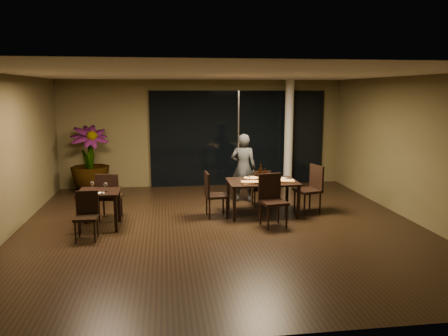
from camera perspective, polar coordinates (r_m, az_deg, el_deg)
ground at (r=8.82m, az=-0.28°, el=-7.70°), size 8.00×8.00×0.00m
wall_back at (r=12.48m, az=-2.74°, el=4.56°), size 8.00×0.10×3.00m
wall_front at (r=4.57m, az=6.42°, el=-5.04°), size 8.00×0.10×3.00m
wall_left at (r=8.91m, az=-27.07°, el=1.28°), size 0.10×8.00×3.00m
wall_right at (r=9.87m, az=23.74°, el=2.27°), size 0.10×8.00×3.00m
ceiling at (r=8.41m, az=-0.30°, el=12.30°), size 8.00×8.00×0.04m
window_panel at (r=12.54m, az=1.87°, el=3.90°), size 5.00×0.06×2.70m
column at (r=12.54m, az=8.45°, el=4.48°), size 0.24×0.24×3.00m
main_table at (r=9.58m, az=5.02°, el=-2.13°), size 1.50×1.00×0.75m
side_table at (r=8.97m, az=-15.97°, el=-3.67°), size 0.80×0.80×0.75m
chair_main_far at (r=10.25m, az=4.89°, el=-2.40°), size 0.42×0.42×0.87m
chair_main_near at (r=8.84m, az=6.27°, el=-3.79°), size 0.56×0.56×1.04m
chair_main_left at (r=9.37m, az=-1.52°, el=-3.17°), size 0.49×0.49×0.98m
chair_main_right at (r=9.91m, az=11.34°, el=-2.36°), size 0.60×0.60×1.06m
chair_side_far at (r=9.42m, az=-14.81°, el=-3.32°), size 0.52×0.52×1.01m
chair_side_near at (r=8.40m, az=-17.51°, el=-5.59°), size 0.41×0.41×0.88m
diner at (r=10.68m, az=2.54°, el=0.03°), size 0.65×0.53×1.67m
potted_plant at (r=12.02m, az=-17.13°, el=1.01°), size 1.26×1.26×1.79m
pizza_board_left at (r=9.32m, az=3.76°, el=-1.94°), size 0.55×0.38×0.01m
pizza_board_right at (r=9.50m, az=7.57°, el=-1.77°), size 0.58×0.38×0.01m
oblong_pizza_left at (r=9.31m, az=3.76°, el=-1.84°), size 0.48×0.24×0.02m
oblong_pizza_right at (r=9.50m, az=7.57°, el=-1.67°), size 0.53×0.31×0.02m
round_pizza at (r=9.83m, az=3.57°, el=-1.31°), size 0.33×0.33×0.01m
bottle_a at (r=9.55m, az=4.69°, el=-0.85°), size 0.06×0.06×0.28m
bottle_b at (r=9.55m, az=5.35°, el=-0.86°), size 0.06×0.06×0.28m
bottle_c at (r=9.67m, az=4.80°, el=-0.51°), size 0.08×0.08×0.35m
tumbler_left at (r=9.58m, az=3.20°, el=-1.38°), size 0.07×0.07×0.09m
tumbler_right at (r=9.76m, az=5.88°, el=-1.19°), size 0.08×0.08×0.09m
napkin_near at (r=9.60m, az=8.15°, el=-1.67°), size 0.20×0.16×0.01m
napkin_far at (r=9.86m, az=7.81°, el=-1.34°), size 0.20×0.16×0.01m
wine_glass_a at (r=8.98m, az=-16.84°, el=-2.28°), size 0.08×0.08×0.18m
wine_glass_b at (r=8.82m, az=-15.21°, el=-2.43°), size 0.08×0.08×0.17m
side_napkin at (r=8.70m, az=-15.99°, el=-3.17°), size 0.18×0.11×0.01m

